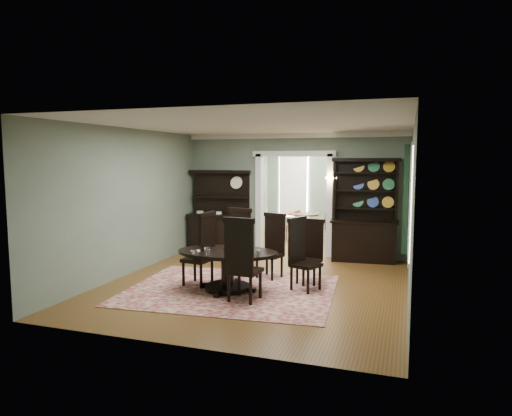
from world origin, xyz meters
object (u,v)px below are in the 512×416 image
at_px(parlor_table, 304,223).
at_px(sideboard, 219,223).
at_px(dining_table, 227,263).
at_px(welsh_dresser, 364,224).

bearing_deg(parlor_table, sideboard, -131.46).
relative_size(dining_table, welsh_dresser, 0.80).
height_order(sideboard, parlor_table, sideboard).
height_order(dining_table, sideboard, sideboard).
relative_size(dining_table, parlor_table, 2.18).
bearing_deg(dining_table, welsh_dresser, 52.16).
bearing_deg(sideboard, welsh_dresser, -6.19).
distance_m(dining_table, sideboard, 3.61).
bearing_deg(dining_table, parlor_table, 82.78).
distance_m(sideboard, parlor_table, 2.68).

